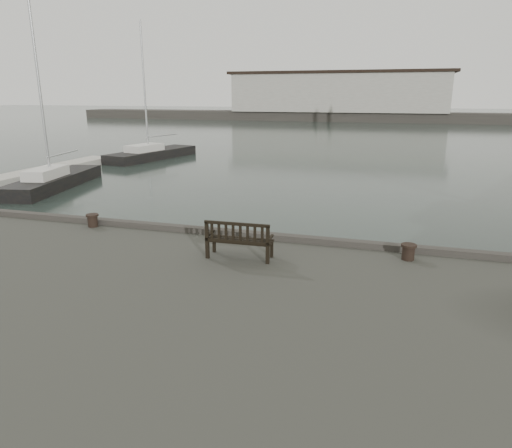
{
  "coord_description": "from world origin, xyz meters",
  "views": [
    {
      "loc": [
        4.48,
        -12.73,
        5.74
      ],
      "look_at": [
        0.85,
        -0.5,
        2.1
      ],
      "focal_mm": 32.0,
      "sensor_mm": 36.0,
      "label": 1
    }
  ],
  "objects": [
    {
      "name": "bollard_right",
      "position": [
        5.1,
        -0.81,
        1.77
      ],
      "size": [
        0.46,
        0.46,
        0.42
      ],
      "primitive_type": "cylinder",
      "rotation": [
        0.0,
        0.0,
        0.17
      ],
      "color": "black",
      "rests_on": "quay"
    },
    {
      "name": "breakwater",
      "position": [
        -4.56,
        92.0,
        4.3
      ],
      "size": [
        140.0,
        9.5,
        12.2
      ],
      "color": "#383530",
      "rests_on": "ground"
    },
    {
      "name": "ground",
      "position": [
        0.0,
        0.0,
        0.0
      ],
      "size": [
        400.0,
        400.0,
        0.0
      ],
      "primitive_type": "plane",
      "color": "black",
      "rests_on": "ground"
    },
    {
      "name": "yacht_c",
      "position": [
        -15.9,
        11.02,
        0.25
      ],
      "size": [
        3.84,
        9.23,
        12.18
      ],
      "rotation": [
        0.0,
        0.0,
        0.19
      ],
      "color": "black",
      "rests_on": "ground"
    },
    {
      "name": "yacht_d",
      "position": [
        -16.68,
        24.96,
        0.23
      ],
      "size": [
        4.63,
        10.25,
        12.42
      ],
      "rotation": [
        0.0,
        0.0,
        -0.21
      ],
      "color": "black",
      "rests_on": "ground"
    },
    {
      "name": "bench",
      "position": [
        0.83,
        -1.96,
        1.88
      ],
      "size": [
        1.75,
        0.65,
        1.0
      ],
      "rotation": [
        0.0,
        0.0,
        0.03
      ],
      "color": "black",
      "rests_on": "quay"
    },
    {
      "name": "bollard_left",
      "position": [
        -4.72,
        -0.5,
        1.77
      ],
      "size": [
        0.46,
        0.46,
        0.42
      ],
      "primitive_type": "cylinder",
      "rotation": [
        0.0,
        0.0,
        -0.18
      ],
      "color": "black",
      "rests_on": "quay"
    }
  ]
}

